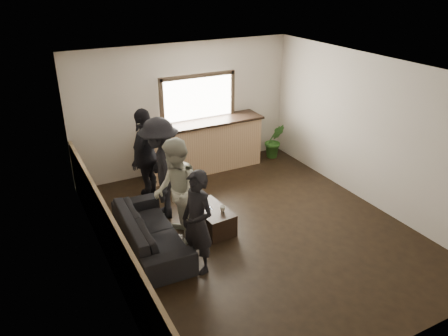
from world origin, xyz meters
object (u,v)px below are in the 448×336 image
coffee_table (212,219)px  cup_a (199,204)px  cup_b (223,209)px  person_d (146,155)px  bar_counter (204,143)px  person_a (198,223)px  person_c (160,169)px  sofa (151,231)px  potted_plant (274,141)px  person_b (176,193)px

coffee_table → cup_a: (-0.16, 0.18, 0.25)m
cup_b → person_d: person_d is taller
bar_counter → cup_b: bar_counter is taller
coffee_table → person_a: size_ratio=0.55×
cup_b → bar_counter: bearing=72.0°
person_c → person_d: person_c is taller
cup_b → person_a: (-0.79, -0.74, 0.37)m
bar_counter → person_c: size_ratio=1.43×
cup_b → person_c: size_ratio=0.05×
cup_b → coffee_table: bearing=127.0°
sofa → person_c: size_ratio=1.11×
person_c → person_d: 0.74m
bar_counter → person_c: (-1.53, -1.49, 0.30)m
person_d → person_a: bearing=40.8°
sofa → coffee_table: bearing=-86.0°
sofa → potted_plant: size_ratio=2.47×
cup_b → cup_a: bearing=129.8°
person_b → person_c: size_ratio=0.96×
coffee_table → person_a: (-0.66, -0.91, 0.61)m
sofa → cup_a: (0.95, 0.22, 0.14)m
person_a → cup_b: bearing=116.8°
person_a → person_c: bearing=161.5°
bar_counter → person_d: 1.75m
sofa → person_a: (0.45, -0.87, 0.51)m
cup_b → person_b: bearing=173.1°
cup_a → coffee_table: bearing=-47.8°
coffee_table → person_c: (-0.60, 0.82, 0.74)m
person_c → potted_plant: bearing=126.2°
coffee_table → person_b: 0.97m
sofa → person_b: person_b is taller
cup_a → person_d: bearing=108.2°
potted_plant → person_d: 3.45m
potted_plant → person_a: size_ratio=0.52×
cup_b → person_d: size_ratio=0.05×
person_a → person_c: (0.07, 1.73, 0.13)m
potted_plant → person_a: person_a is taller
coffee_table → cup_b: (0.13, -0.17, 0.25)m
cup_b → potted_plant: bearing=41.9°
bar_counter → sofa: bearing=-131.1°
bar_counter → person_d: bar_counter is taller
cup_a → potted_plant: size_ratio=0.14×
person_d → sofa: bearing=24.6°
cup_b → person_a: 1.15m
sofa → cup_b: 1.26m
person_b → person_c: bearing=-168.8°
cup_b → person_a: bearing=-136.9°
person_a → person_c: size_ratio=0.86×
person_c → cup_a: bearing=48.3°
coffee_table → person_d: size_ratio=0.48×
cup_a → person_d: 1.53m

